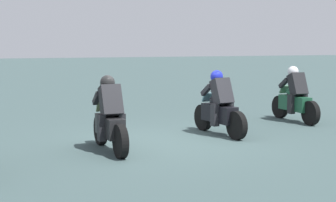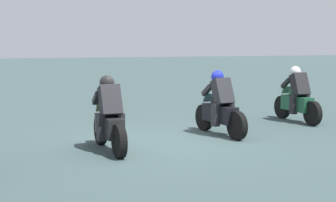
# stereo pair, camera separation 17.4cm
# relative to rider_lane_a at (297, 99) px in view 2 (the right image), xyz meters

# --- Properties ---
(ground_plane) EXTENTS (120.00, 120.00, 0.00)m
(ground_plane) POSITION_rel_rider_lane_a_xyz_m (-1.52, 4.28, -0.62)
(ground_plane) COLOR #394D4D
(rider_lane_a) EXTENTS (2.04, 0.54, 1.51)m
(rider_lane_a) POSITION_rel_rider_lane_a_xyz_m (0.00, 0.00, 0.00)
(rider_lane_a) COLOR black
(rider_lane_a) RESTS_ON ground_plane
(rider_lane_b) EXTENTS (2.04, 0.59, 1.51)m
(rider_lane_b) POSITION_rel_rider_lane_a_xyz_m (-1.12, 2.82, 0.00)
(rider_lane_b) COLOR black
(rider_lane_b) RESTS_ON ground_plane
(rider_lane_c) EXTENTS (2.04, 0.55, 1.51)m
(rider_lane_c) POSITION_rel_rider_lane_a_xyz_m (-2.00, 5.65, 0.00)
(rider_lane_c) COLOR black
(rider_lane_c) RESTS_ON ground_plane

